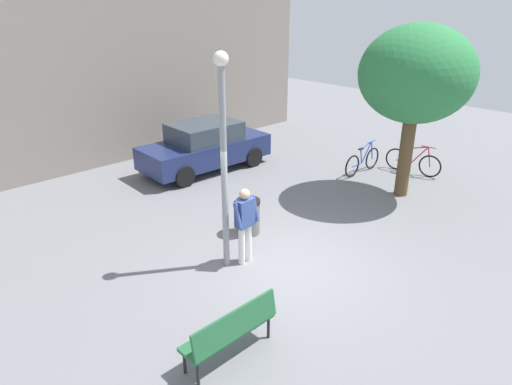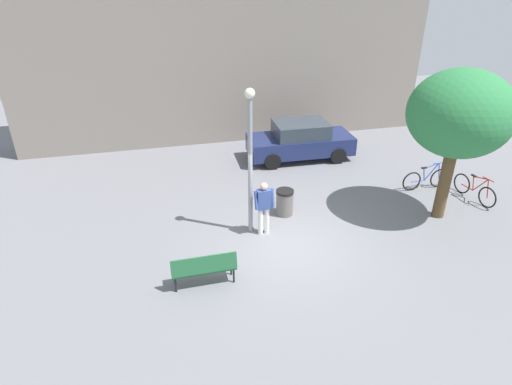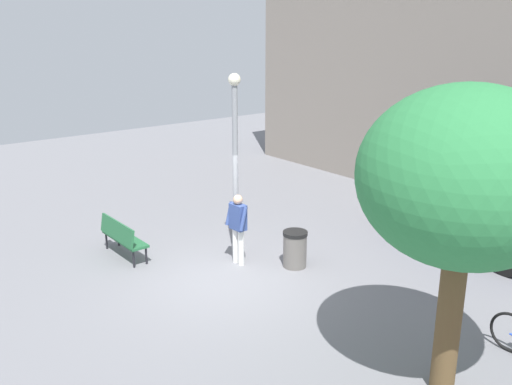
{
  "view_description": "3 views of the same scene",
  "coord_description": "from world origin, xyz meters",
  "px_view_note": "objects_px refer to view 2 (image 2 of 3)",
  "views": [
    {
      "loc": [
        -6.06,
        -5.51,
        5.15
      ],
      "look_at": [
        0.39,
        1.36,
        1.13
      ],
      "focal_mm": 31.99,
      "sensor_mm": 36.0,
      "label": 1
    },
    {
      "loc": [
        -3.34,
        -9.83,
        7.11
      ],
      "look_at": [
        -0.86,
        0.27,
        1.63
      ],
      "focal_mm": 30.49,
      "sensor_mm": 36.0,
      "label": 2
    },
    {
      "loc": [
        9.05,
        -6.35,
        5.33
      ],
      "look_at": [
        -0.73,
        1.4,
        1.55
      ],
      "focal_mm": 38.96,
      "sensor_mm": 36.0,
      "label": 3
    }
  ],
  "objects_px": {
    "park_bench": "(204,267)",
    "plaza_tree": "(460,115)",
    "bicycle_blue": "(426,179)",
    "trash_bin": "(285,202)",
    "parked_car_navy": "(300,141)",
    "person_by_lamppost": "(264,205)",
    "lamppost": "(250,152)",
    "bicycle_red": "(475,190)"
  },
  "relations": [
    {
      "from": "person_by_lamppost",
      "to": "bicycle_red",
      "type": "relative_size",
      "value": 0.93
    },
    {
      "from": "park_bench",
      "to": "bicycle_blue",
      "type": "relative_size",
      "value": 0.89
    },
    {
      "from": "park_bench",
      "to": "plaza_tree",
      "type": "relative_size",
      "value": 0.35
    },
    {
      "from": "bicycle_blue",
      "to": "parked_car_navy",
      "type": "relative_size",
      "value": 0.43
    },
    {
      "from": "park_bench",
      "to": "lamppost",
      "type": "bearing_deg",
      "value": 51.98
    },
    {
      "from": "lamppost",
      "to": "bicycle_red",
      "type": "relative_size",
      "value": 2.4
    },
    {
      "from": "person_by_lamppost",
      "to": "plaza_tree",
      "type": "height_order",
      "value": "plaza_tree"
    },
    {
      "from": "plaza_tree",
      "to": "trash_bin",
      "type": "height_order",
      "value": "plaza_tree"
    },
    {
      "from": "bicycle_blue",
      "to": "trash_bin",
      "type": "relative_size",
      "value": 2.13
    },
    {
      "from": "lamppost",
      "to": "person_by_lamppost",
      "type": "relative_size",
      "value": 2.59
    },
    {
      "from": "trash_bin",
      "to": "person_by_lamppost",
      "type": "bearing_deg",
      "value": -135.09
    },
    {
      "from": "parked_car_navy",
      "to": "bicycle_blue",
      "type": "bearing_deg",
      "value": -46.89
    },
    {
      "from": "trash_bin",
      "to": "bicycle_red",
      "type": "bearing_deg",
      "value": -5.32
    },
    {
      "from": "parked_car_navy",
      "to": "park_bench",
      "type": "bearing_deg",
      "value": -124.73
    },
    {
      "from": "park_bench",
      "to": "trash_bin",
      "type": "distance_m",
      "value": 4.11
    },
    {
      "from": "park_bench",
      "to": "plaza_tree",
      "type": "bearing_deg",
      "value": 11.8
    },
    {
      "from": "plaza_tree",
      "to": "bicycle_blue",
      "type": "height_order",
      "value": "plaza_tree"
    },
    {
      "from": "person_by_lamppost",
      "to": "park_bench",
      "type": "bearing_deg",
      "value": -136.19
    },
    {
      "from": "person_by_lamppost",
      "to": "bicycle_blue",
      "type": "bearing_deg",
      "value": 12.85
    },
    {
      "from": "bicycle_red",
      "to": "lamppost",
      "type": "bearing_deg",
      "value": -179.13
    },
    {
      "from": "lamppost",
      "to": "bicycle_red",
      "type": "bearing_deg",
      "value": 0.87
    },
    {
      "from": "bicycle_blue",
      "to": "bicycle_red",
      "type": "xyz_separation_m",
      "value": [
        1.12,
        -1.12,
        0.0
      ]
    },
    {
      "from": "person_by_lamppost",
      "to": "bicycle_red",
      "type": "height_order",
      "value": "person_by_lamppost"
    },
    {
      "from": "person_by_lamppost",
      "to": "park_bench",
      "type": "xyz_separation_m",
      "value": [
        -2.02,
        -1.94,
        -0.42
      ]
    },
    {
      "from": "park_bench",
      "to": "parked_car_navy",
      "type": "relative_size",
      "value": 0.38
    },
    {
      "from": "lamppost",
      "to": "parked_car_navy",
      "type": "xyz_separation_m",
      "value": [
        3.22,
        4.92,
        -1.79
      ]
    },
    {
      "from": "person_by_lamppost",
      "to": "bicycle_blue",
      "type": "distance_m",
      "value": 6.5
    },
    {
      "from": "person_by_lamppost",
      "to": "bicycle_red",
      "type": "xyz_separation_m",
      "value": [
        7.44,
        0.32,
        -0.58
      ]
    },
    {
      "from": "person_by_lamppost",
      "to": "parked_car_navy",
      "type": "height_order",
      "value": "person_by_lamppost"
    },
    {
      "from": "lamppost",
      "to": "plaza_tree",
      "type": "distance_m",
      "value": 6.07
    },
    {
      "from": "bicycle_blue",
      "to": "bicycle_red",
      "type": "bearing_deg",
      "value": -45.01
    },
    {
      "from": "bicycle_blue",
      "to": "trash_bin",
      "type": "xyz_separation_m",
      "value": [
        -5.39,
        -0.52,
        0.05
      ]
    },
    {
      "from": "person_by_lamppost",
      "to": "parked_car_navy",
      "type": "relative_size",
      "value": 0.39
    },
    {
      "from": "bicycle_blue",
      "to": "trash_bin",
      "type": "bearing_deg",
      "value": -174.53
    },
    {
      "from": "park_bench",
      "to": "parked_car_navy",
      "type": "distance_m",
      "value": 8.59
    },
    {
      "from": "park_bench",
      "to": "plaza_tree",
      "type": "distance_m",
      "value": 8.32
    },
    {
      "from": "park_bench",
      "to": "bicycle_blue",
      "type": "xyz_separation_m",
      "value": [
        8.33,
        3.38,
        -0.16
      ]
    },
    {
      "from": "person_by_lamppost",
      "to": "bicycle_blue",
      "type": "xyz_separation_m",
      "value": [
        6.31,
        1.44,
        -0.58
      ]
    },
    {
      "from": "bicycle_blue",
      "to": "park_bench",
      "type": "bearing_deg",
      "value": -157.93
    },
    {
      "from": "lamppost",
      "to": "person_by_lamppost",
      "type": "height_order",
      "value": "lamppost"
    },
    {
      "from": "lamppost",
      "to": "bicycle_blue",
      "type": "relative_size",
      "value": 2.39
    },
    {
      "from": "plaza_tree",
      "to": "bicycle_red",
      "type": "relative_size",
      "value": 2.57
    }
  ]
}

